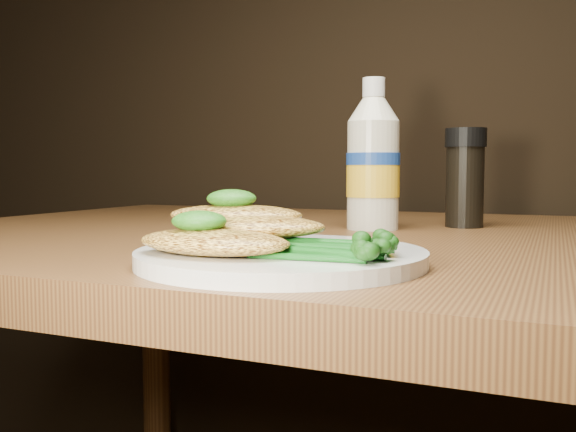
% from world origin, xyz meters
% --- Properties ---
extents(plate, '(0.24, 0.24, 0.01)m').
position_xyz_m(plate, '(0.02, 0.78, 0.76)').
color(plate, white).
rests_on(plate, dining_table).
extents(chicken_front, '(0.13, 0.07, 0.02)m').
position_xyz_m(chicken_front, '(-0.02, 0.73, 0.77)').
color(chicken_front, '#F7C24E').
rests_on(chicken_front, plate).
extents(chicken_mid, '(0.13, 0.08, 0.02)m').
position_xyz_m(chicken_mid, '(-0.01, 0.77, 0.78)').
color(chicken_mid, '#F7C24E').
rests_on(chicken_mid, plate).
extents(chicken_back, '(0.13, 0.09, 0.02)m').
position_xyz_m(chicken_back, '(-0.03, 0.79, 0.79)').
color(chicken_back, '#F7C24E').
rests_on(chicken_back, plate).
extents(pesto_front, '(0.05, 0.05, 0.02)m').
position_xyz_m(pesto_front, '(-0.03, 0.73, 0.79)').
color(pesto_front, '#0D3708').
rests_on(pesto_front, chicken_front).
extents(pesto_back, '(0.05, 0.05, 0.02)m').
position_xyz_m(pesto_back, '(-0.03, 0.79, 0.80)').
color(pesto_back, '#0D3708').
rests_on(pesto_back, chicken_back).
extents(broccolini_bundle, '(0.14, 0.12, 0.02)m').
position_xyz_m(broccolini_bundle, '(0.06, 0.76, 0.77)').
color(broccolini_bundle, '#125516').
rests_on(broccolini_bundle, plate).
extents(mayo_bottle, '(0.07, 0.07, 0.19)m').
position_xyz_m(mayo_bottle, '(0.01, 1.10, 0.85)').
color(mayo_bottle, beige).
rests_on(mayo_bottle, dining_table).
extents(pepper_grinder, '(0.07, 0.07, 0.13)m').
position_xyz_m(pepper_grinder, '(0.11, 1.18, 0.82)').
color(pepper_grinder, black).
rests_on(pepper_grinder, dining_table).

